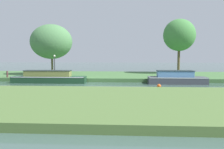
# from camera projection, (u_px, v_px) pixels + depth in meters

# --- Properties ---
(ground_plane) EXTENTS (120.00, 120.00, 0.00)m
(ground_plane) POSITION_uv_depth(u_px,v_px,m) (82.00, 85.00, 22.66)
(ground_plane) COLOR #3D574F
(riverbank_far) EXTENTS (72.00, 10.00, 0.40)m
(riverbank_far) POSITION_uv_depth(u_px,v_px,m) (92.00, 76.00, 29.60)
(riverbank_far) COLOR #446E3C
(riverbank_far) RESTS_ON ground_plane
(riverbank_near) EXTENTS (72.00, 10.00, 0.40)m
(riverbank_near) POSITION_uv_depth(u_px,v_px,m) (53.00, 101.00, 13.69)
(riverbank_near) COLOR #506E37
(riverbank_near) RESTS_ON ground_plane
(slate_barge) EXTENTS (5.76, 1.60, 1.35)m
(slate_barge) POSITION_uv_depth(u_px,v_px,m) (176.00, 78.00, 23.23)
(slate_barge) COLOR #3F424C
(slate_barge) RESTS_ON ground_plane
(forest_narrowboat) EXTENTS (7.66, 1.44, 1.31)m
(forest_narrowboat) POSITION_uv_depth(u_px,v_px,m) (49.00, 78.00, 24.02)
(forest_narrowboat) COLOR #1B3D25
(forest_narrowboat) RESTS_ON ground_plane
(willow_tree_left) EXTENTS (5.25, 4.22, 6.26)m
(willow_tree_left) POSITION_uv_depth(u_px,v_px,m) (51.00, 42.00, 28.80)
(willow_tree_left) COLOR brown
(willow_tree_left) RESTS_ON riverbank_far
(willow_tree_centre) EXTENTS (4.22, 4.05, 7.20)m
(willow_tree_centre) POSITION_uv_depth(u_px,v_px,m) (179.00, 35.00, 30.60)
(willow_tree_centre) COLOR brown
(willow_tree_centre) RESTS_ON riverbank_far
(lamp_post) EXTENTS (0.24, 0.24, 2.48)m
(lamp_post) POSITION_uv_depth(u_px,v_px,m) (55.00, 63.00, 26.50)
(lamp_post) COLOR #333338
(lamp_post) RESTS_ON riverbank_far
(mooring_post_near) EXTENTS (0.17, 0.17, 0.72)m
(mooring_post_near) POSITION_uv_depth(u_px,v_px,m) (42.00, 74.00, 25.43)
(mooring_post_near) COLOR #484130
(mooring_post_near) RESTS_ON riverbank_far
(mooring_post_far) EXTENTS (0.19, 0.19, 0.69)m
(mooring_post_far) POSITION_uv_depth(u_px,v_px,m) (7.00, 74.00, 25.66)
(mooring_post_far) COLOR #543232
(mooring_post_far) RESTS_ON riverbank_far
(channel_buoy) EXTENTS (0.36, 0.36, 0.36)m
(channel_buoy) POSITION_uv_depth(u_px,v_px,m) (159.00, 86.00, 20.33)
(channel_buoy) COLOR #E55919
(channel_buoy) RESTS_ON ground_plane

